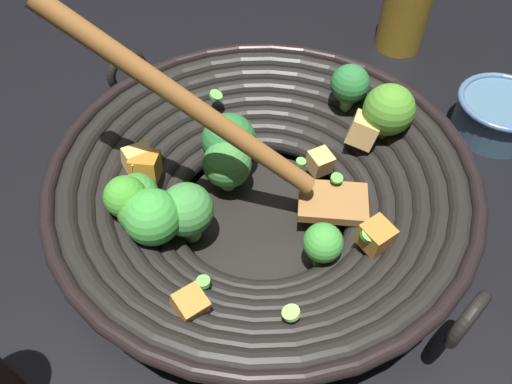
{
  "coord_description": "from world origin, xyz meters",
  "views": [
    {
      "loc": [
        0.32,
        0.08,
        0.44
      ],
      "look_at": [
        -0.01,
        -0.01,
        0.03
      ],
      "focal_mm": 35.58,
      "sensor_mm": 36.0,
      "label": 1
    }
  ],
  "objects": [
    {
      "name": "wok",
      "position": [
        -0.0,
        -0.0,
        0.05
      ],
      "size": [
        0.42,
        0.42,
        0.25
      ],
      "color": "black",
      "rests_on": "ground"
    },
    {
      "name": "prep_bowl",
      "position": [
        -0.21,
        0.24,
        0.03
      ],
      "size": [
        0.11,
        0.11,
        0.05
      ],
      "color": "slate",
      "rests_on": "ground"
    },
    {
      "name": "ground_plane",
      "position": [
        0.0,
        0.0,
        0.0
      ],
      "size": [
        4.0,
        4.0,
        0.0
      ],
      "primitive_type": "plane",
      "color": "black"
    }
  ]
}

